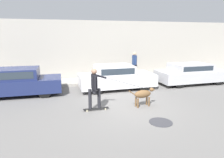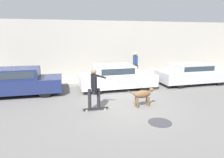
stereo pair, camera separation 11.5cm
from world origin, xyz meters
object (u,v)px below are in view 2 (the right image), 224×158
object	(u,v)px
skateboarder	(94,87)
pedestrian_with_bag	(135,63)
dog	(143,94)
parked_car_2	(192,74)
parked_car_0	(18,82)
parked_car_1	(116,77)

from	to	relation	value
skateboarder	pedestrian_with_bag	size ratio (longest dim) A/B	1.70
dog	parked_car_2	bearing A→B (deg)	27.45
parked_car_2	pedestrian_with_bag	world-z (taller)	pedestrian_with_bag
skateboarder	parked_car_0	bearing A→B (deg)	137.70
parked_car_0	pedestrian_with_bag	size ratio (longest dim) A/B	2.43
parked_car_1	parked_car_2	xyz separation A→B (m)	(4.75, 0.00, -0.02)
parked_car_0	parked_car_2	bearing A→B (deg)	0.61
skateboarder	pedestrian_with_bag	bearing A→B (deg)	53.82
parked_car_0	parked_car_1	bearing A→B (deg)	0.61
parked_car_1	parked_car_2	bearing A→B (deg)	-0.98
pedestrian_with_bag	parked_car_0	bearing A→B (deg)	16.40
parked_car_1	dog	xyz separation A→B (m)	(0.30, -3.00, -0.12)
dog	pedestrian_with_bag	size ratio (longest dim) A/B	0.70
parked_car_1	parked_car_2	world-z (taller)	parked_car_1
dog	skateboarder	bearing A→B (deg)	172.11
parked_car_0	parked_car_2	size ratio (longest dim) A/B	0.96
skateboarder	parked_car_1	bearing A→B (deg)	59.66
parked_car_2	skateboarder	distance (m)	7.10
parked_car_0	skateboarder	bearing A→B (deg)	-41.17
skateboarder	pedestrian_with_bag	world-z (taller)	pedestrian_with_bag
parked_car_0	skateboarder	world-z (taller)	skateboarder
skateboarder	pedestrian_with_bag	distance (m)	6.00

